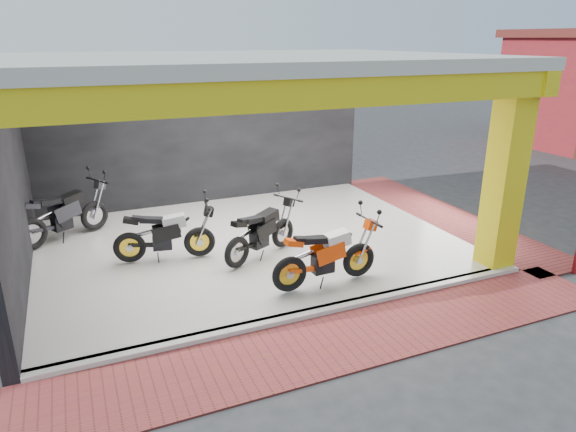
# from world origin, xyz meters

# --- Properties ---
(ground) EXTENTS (80.00, 80.00, 0.00)m
(ground) POSITION_xyz_m (0.00, 0.00, 0.00)
(ground) COLOR #2D2D30
(ground) RESTS_ON ground
(showroom_floor) EXTENTS (8.00, 6.00, 0.10)m
(showroom_floor) POSITION_xyz_m (0.00, 2.00, 0.05)
(showroom_floor) COLOR white
(showroom_floor) RESTS_ON ground
(showroom_ceiling) EXTENTS (8.40, 6.40, 0.20)m
(showroom_ceiling) POSITION_xyz_m (0.00, 2.00, 3.60)
(showroom_ceiling) COLOR beige
(showroom_ceiling) RESTS_ON corner_column
(back_wall) EXTENTS (8.20, 0.20, 3.50)m
(back_wall) POSITION_xyz_m (0.00, 5.10, 1.75)
(back_wall) COLOR black
(back_wall) RESTS_ON ground
(left_wall) EXTENTS (0.20, 6.20, 3.50)m
(left_wall) POSITION_xyz_m (-4.10, 2.00, 1.75)
(left_wall) COLOR black
(left_wall) RESTS_ON ground
(corner_column) EXTENTS (0.50, 0.50, 3.50)m
(corner_column) POSITION_xyz_m (3.75, -0.75, 1.75)
(corner_column) COLOR yellow
(corner_column) RESTS_ON ground
(header_beam_front) EXTENTS (8.40, 0.30, 0.40)m
(header_beam_front) POSITION_xyz_m (0.00, -1.00, 3.30)
(header_beam_front) COLOR yellow
(header_beam_front) RESTS_ON corner_column
(header_beam_right) EXTENTS (0.30, 6.40, 0.40)m
(header_beam_right) POSITION_xyz_m (4.00, 2.00, 3.30)
(header_beam_right) COLOR yellow
(header_beam_right) RESTS_ON corner_column
(floor_kerb) EXTENTS (8.00, 0.20, 0.10)m
(floor_kerb) POSITION_xyz_m (0.00, -1.02, 0.05)
(floor_kerb) COLOR white
(floor_kerb) RESTS_ON ground
(paver_front) EXTENTS (9.00, 1.40, 0.03)m
(paver_front) POSITION_xyz_m (0.00, -1.80, 0.01)
(paver_front) COLOR maroon
(paver_front) RESTS_ON ground
(paver_right) EXTENTS (1.40, 7.00, 0.03)m
(paver_right) POSITION_xyz_m (4.80, 2.00, 0.01)
(paver_right) COLOR maroon
(paver_right) RESTS_ON ground
(moto_hero) EXTENTS (2.03, 0.81, 1.22)m
(moto_hero) POSITION_xyz_m (1.17, -0.30, 0.71)
(moto_hero) COLOR #F7460A
(moto_hero) RESTS_ON showroom_floor
(moto_row_a) EXTENTS (2.03, 1.06, 1.18)m
(moto_row_a) POSITION_xyz_m (-1.11, 1.60, 0.69)
(moto_row_a) COLOR black
(moto_row_a) RESTS_ON showroom_floor
(moto_row_b) EXTENTS (2.04, 1.51, 1.18)m
(moto_row_b) POSITION_xyz_m (0.49, 1.42, 0.69)
(moto_row_b) COLOR black
(moto_row_b) RESTS_ON showroom_floor
(moto_row_d) EXTENTS (2.20, 1.71, 1.28)m
(moto_row_d) POSITION_xyz_m (-2.80, 3.86, 0.74)
(moto_row_d) COLOR black
(moto_row_d) RESTS_ON showroom_floor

